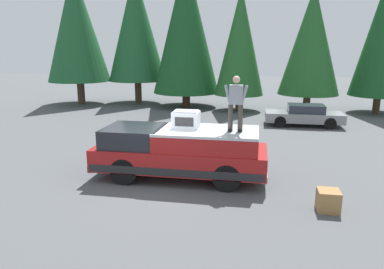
# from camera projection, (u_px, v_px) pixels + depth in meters

# --- Properties ---
(ground_plane) EXTENTS (90.00, 90.00, 0.00)m
(ground_plane) POSITION_uv_depth(u_px,v_px,m) (165.00, 182.00, 11.50)
(ground_plane) COLOR #4C4F51
(pickup_truck) EXTENTS (2.01, 5.54, 1.65)m
(pickup_truck) POSITION_uv_depth(u_px,v_px,m) (180.00, 152.00, 11.65)
(pickup_truck) COLOR maroon
(pickup_truck) RESTS_ON ground
(compressor_unit) EXTENTS (0.65, 0.84, 0.56)m
(compressor_unit) POSITION_uv_depth(u_px,v_px,m) (186.00, 119.00, 11.51)
(compressor_unit) COLOR silver
(compressor_unit) RESTS_ON pickup_truck
(person_on_truck_bed) EXTENTS (0.29, 0.72, 1.69)m
(person_on_truck_bed) POSITION_uv_depth(u_px,v_px,m) (236.00, 102.00, 10.88)
(person_on_truck_bed) COLOR #423D38
(person_on_truck_bed) RESTS_ON pickup_truck
(parked_car_grey) EXTENTS (1.64, 4.10, 1.16)m
(parked_car_grey) POSITION_uv_depth(u_px,v_px,m) (304.00, 115.00, 19.66)
(parked_car_grey) COLOR gray
(parked_car_grey) RESTS_ON ground
(wooden_crate) EXTENTS (0.56, 0.56, 0.56)m
(wooden_crate) POSITION_uv_depth(u_px,v_px,m) (328.00, 201.00, 9.39)
(wooden_crate) COLOR olive
(wooden_crate) RESTS_ON ground
(conifer_left) EXTENTS (3.89, 3.89, 7.99)m
(conifer_left) POSITION_uv_depth(u_px,v_px,m) (311.00, 41.00, 22.90)
(conifer_left) COLOR #4C3826
(conifer_left) RESTS_ON ground
(conifer_center_left) EXTENTS (3.24, 3.24, 8.02)m
(conifer_center_left) POSITION_uv_depth(u_px,v_px,m) (240.00, 42.00, 23.50)
(conifer_center_left) COLOR #4C3826
(conifer_center_left) RESTS_ON ground
(conifer_center_right) EXTENTS (4.66, 4.66, 10.24)m
(conifer_center_right) POSITION_uv_depth(u_px,v_px,m) (186.00, 26.00, 24.97)
(conifer_center_right) COLOR #4C3826
(conifer_center_right) RESTS_ON ground
(conifer_right) EXTENTS (4.30, 4.30, 9.70)m
(conifer_right) POSITION_uv_depth(u_px,v_px,m) (136.00, 26.00, 26.70)
(conifer_right) COLOR #4C3826
(conifer_right) RESTS_ON ground
(conifer_far_right) EXTENTS (4.54, 4.54, 9.75)m
(conifer_far_right) POSITION_uv_depth(u_px,v_px,m) (76.00, 26.00, 26.18)
(conifer_far_right) COLOR #4C3826
(conifer_far_right) RESTS_ON ground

